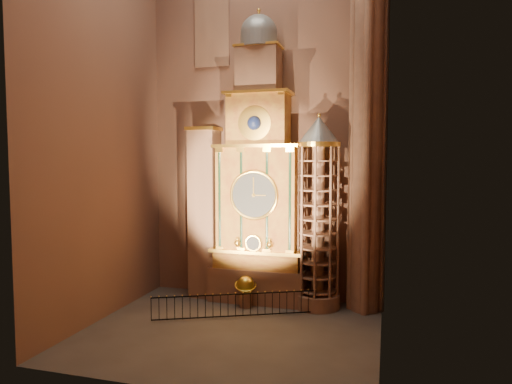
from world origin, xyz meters
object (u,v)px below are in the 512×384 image
(astronomical_clock, at_px, (259,187))
(iron_railing, at_px, (236,305))
(portrait_tower, at_px, (204,212))
(stair_turret, at_px, (318,214))
(celestial_globe, at_px, (246,288))

(astronomical_clock, height_order, iron_railing, astronomical_clock)
(portrait_tower, distance_m, iron_railing, 6.29)
(portrait_tower, height_order, stair_turret, stair_turret)
(celestial_globe, bearing_deg, iron_railing, -89.47)
(astronomical_clock, bearing_deg, portrait_tower, 179.71)
(stair_turret, bearing_deg, iron_railing, -142.98)
(stair_turret, bearing_deg, celestial_globe, -164.16)
(celestial_globe, distance_m, iron_railing, 1.85)
(iron_railing, bearing_deg, astronomical_clock, 83.54)
(celestial_globe, xyz_separation_m, iron_railing, (0.02, -1.81, -0.40))
(portrait_tower, bearing_deg, celestial_globe, -24.54)
(celestial_globe, bearing_deg, stair_turret, 15.84)
(astronomical_clock, height_order, celestial_globe, astronomical_clock)
(portrait_tower, xyz_separation_m, stair_turret, (6.90, -0.28, 0.12))
(stair_turret, distance_m, iron_railing, 6.68)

